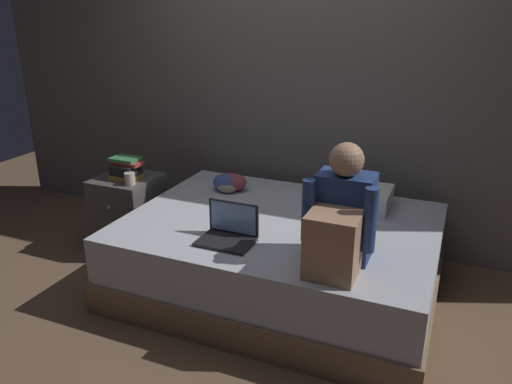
% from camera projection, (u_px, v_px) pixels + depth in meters
% --- Properties ---
extents(ground_plane, '(8.00, 8.00, 0.00)m').
position_uv_depth(ground_plane, '(234.00, 304.00, 3.21)').
color(ground_plane, brown).
extents(wall_back, '(5.60, 0.10, 2.70)m').
position_uv_depth(wall_back, '(299.00, 70.00, 3.78)').
color(wall_back, '#605B56').
rests_on(wall_back, ground_plane).
extents(bed, '(2.00, 1.50, 0.50)m').
position_uv_depth(bed, '(280.00, 255.00, 3.31)').
color(bed, '#7A6047').
rests_on(bed, ground_plane).
extents(nightstand, '(0.44, 0.46, 0.58)m').
position_uv_depth(nightstand, '(129.00, 213.00, 3.88)').
color(nightstand, '#474442').
rests_on(nightstand, ground_plane).
extents(person_sitting, '(0.39, 0.44, 0.66)m').
position_uv_depth(person_sitting, '(340.00, 221.00, 2.59)').
color(person_sitting, navy).
rests_on(person_sitting, bed).
extents(laptop, '(0.32, 0.23, 0.22)m').
position_uv_depth(laptop, '(229.00, 232.00, 2.93)').
color(laptop, black).
rests_on(laptop, bed).
extents(pillow, '(0.56, 0.36, 0.13)m').
position_uv_depth(pillow, '(349.00, 195.00, 3.46)').
color(pillow, silver).
rests_on(pillow, bed).
extents(book_stack, '(0.24, 0.17, 0.16)m').
position_uv_depth(book_stack, '(126.00, 169.00, 3.73)').
color(book_stack, gold).
rests_on(book_stack, nightstand).
extents(mug, '(0.08, 0.08, 0.09)m').
position_uv_depth(mug, '(130.00, 179.00, 3.61)').
color(mug, '#BCB2A3').
rests_on(mug, nightstand).
extents(clothes_pile, '(0.25, 0.22, 0.13)m').
position_uv_depth(clothes_pile, '(229.00, 183.00, 3.73)').
color(clothes_pile, '#3D4C8E').
rests_on(clothes_pile, bed).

